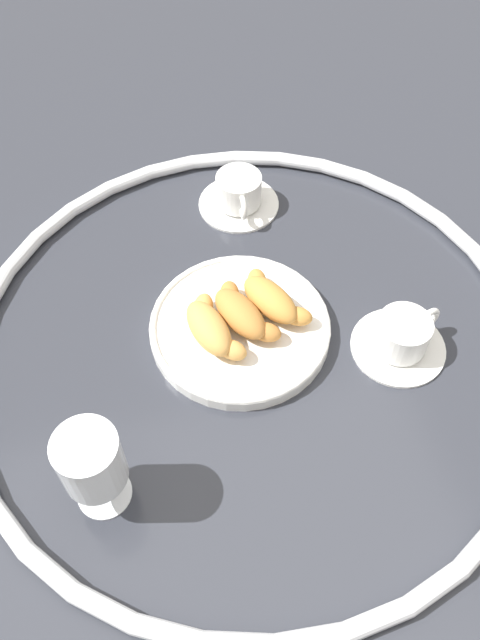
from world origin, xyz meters
TOP-DOWN VIEW (x-y plane):
  - ground_plane at (0.00, 0.00)m, footprint 2.20×2.20m
  - table_chrome_rim at (0.00, 0.00)m, footprint 0.82×0.82m
  - pastry_plate at (-0.03, -0.01)m, footprint 0.26×0.26m
  - croissant_large at (-0.01, -0.05)m, footprint 0.13×0.09m
  - croissant_small at (-0.03, -0.01)m, footprint 0.13×0.10m
  - croissant_extra at (-0.04, 0.04)m, footprint 0.12×0.10m
  - coffee_cup_near at (-0.28, 0.06)m, footprint 0.14×0.14m
  - coffee_cup_far at (0.06, 0.21)m, footprint 0.14×0.14m
  - juice_glass_left at (0.17, -0.23)m, footprint 0.08×0.08m

SIDE VIEW (x-z plane):
  - ground_plane at x=0.00m, z-range 0.00..0.00m
  - table_chrome_rim at x=0.00m, z-range 0.00..0.02m
  - pastry_plate at x=-0.03m, z-range 0.00..0.03m
  - coffee_cup_near at x=-0.28m, z-range 0.00..0.06m
  - coffee_cup_far at x=0.06m, z-range 0.00..0.06m
  - croissant_large at x=-0.01m, z-range 0.02..0.06m
  - croissant_small at x=-0.03m, z-range 0.02..0.06m
  - croissant_extra at x=-0.04m, z-range 0.02..0.06m
  - juice_glass_left at x=0.17m, z-range 0.03..0.17m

